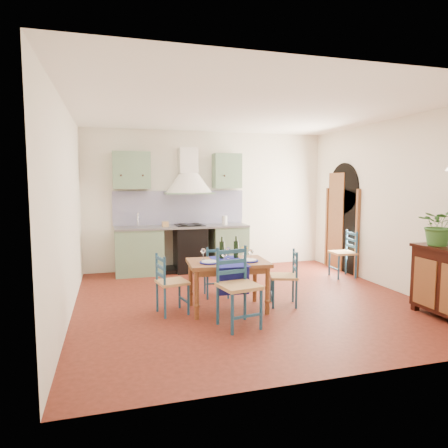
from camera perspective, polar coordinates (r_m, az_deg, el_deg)
The scene contains 12 objects.
floor at distance 6.14m, azimuth 3.40°, elevation -10.80°, with size 5.00×5.00×0.00m, color #4A1910.
back_wall at distance 8.01m, azimuth -5.16°, elevation 0.79°, with size 5.00×0.96×2.80m.
right_wall at distance 7.34m, azimuth 21.44°, elevation 2.17°, with size 0.26×5.00×2.80m.
left_wall at distance 5.59m, azimuth -21.50°, elevation 1.74°, with size 0.04×5.00×2.80m, color white.
ceiling at distance 5.97m, azimuth 3.58°, elevation 15.93°, with size 5.00×5.00×0.01m, color white.
dining_table at distance 5.54m, azimuth 0.60°, elevation -6.11°, with size 1.13×0.86×1.01m.
chair_near at distance 4.95m, azimuth 1.97°, elevation -8.86°, with size 0.53×0.53×0.97m.
chair_far at distance 6.20m, azimuth -1.07°, elevation -6.67°, with size 0.41×0.41×0.80m.
chair_left at distance 5.47m, azimuth -7.68°, elevation -8.35°, with size 0.45×0.45×0.82m.
chair_right at distance 5.85m, azimuth 8.80°, elevation -7.48°, with size 0.47×0.47×0.80m.
chair_spare at distance 7.81m, azimuth 16.80°, elevation -4.01°, with size 0.43×0.43×0.87m.
potted_plant at distance 5.99m, azimuth 28.25°, elevation -0.05°, with size 0.51×0.44×0.56m, color #32672A.
Camera 1 is at (-1.95, -5.55, 1.77)m, focal length 32.00 mm.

